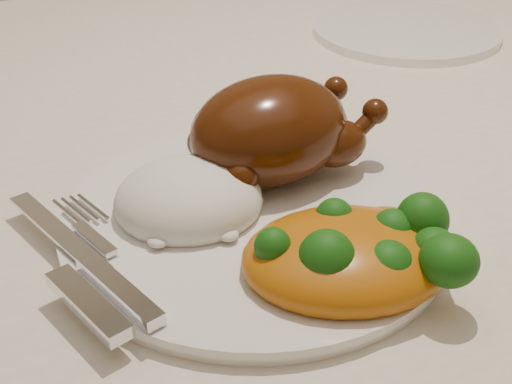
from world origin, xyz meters
name	(u,v)px	position (x,y,z in m)	size (l,w,h in m)	color
dining_table	(214,216)	(0.00, 0.00, 0.67)	(1.60, 0.90, 0.76)	brown
tablecloth	(211,153)	(0.00, 0.00, 0.74)	(1.73, 1.03, 0.18)	beige
dinner_plate	(256,222)	(-0.03, -0.18, 0.77)	(0.28, 0.28, 0.01)	white
side_plate	(406,30)	(0.32, 0.14, 0.77)	(0.23, 0.23, 0.01)	white
roast_chicken	(274,130)	(0.00, -0.13, 0.82)	(0.16, 0.11, 0.08)	#4C1D08
rice_mound	(189,200)	(-0.08, -0.15, 0.79)	(0.13, 0.12, 0.06)	white
mac_and_cheese	(360,253)	(0.00, -0.26, 0.79)	(0.16, 0.14, 0.06)	orange
cutlery	(92,273)	(-0.16, -0.20, 0.79)	(0.06, 0.19, 0.01)	silver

